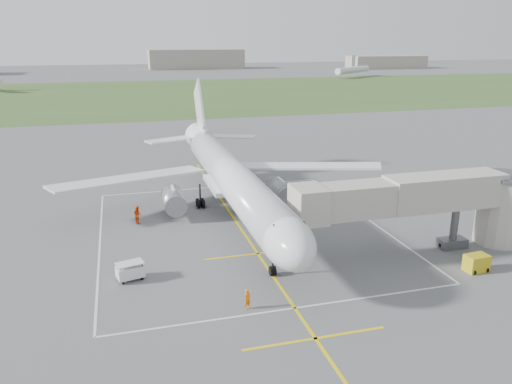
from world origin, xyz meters
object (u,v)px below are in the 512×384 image
object	(u,v)px
ramp_worker_nose	(247,299)
gpu_unit	(476,263)
ramp_worker_wing	(138,215)
baggage_cart	(130,271)
airliner	(231,177)
jet_bridge	(436,202)

from	to	relation	value
ramp_worker_nose	gpu_unit	bearing A→B (deg)	-25.56
ramp_worker_wing	baggage_cart	bearing A→B (deg)	144.10
ramp_worker_nose	airliner	bearing A→B (deg)	52.50
jet_bridge	ramp_worker_wing	size ratio (longest dim) A/B	12.14
gpu_unit	ramp_worker_nose	world-z (taller)	ramp_worker_nose
ramp_worker_nose	ramp_worker_wing	distance (m)	21.23
ramp_worker_nose	ramp_worker_wing	bearing A→B (deg)	80.80
airliner	ramp_worker_wing	distance (m)	10.74
gpu_unit	baggage_cart	world-z (taller)	baggage_cart
jet_bridge	gpu_unit	bearing A→B (deg)	-76.92
airliner	jet_bridge	world-z (taller)	airliner
ramp_worker_wing	ramp_worker_nose	bearing A→B (deg)	168.10
jet_bridge	ramp_worker_wing	bearing A→B (deg)	150.82
ramp_worker_wing	airliner	bearing A→B (deg)	-121.81
airliner	baggage_cart	world-z (taller)	airliner
jet_bridge	gpu_unit	distance (m)	6.38
jet_bridge	gpu_unit	xyz separation A→B (m)	(1.12, -4.81, -4.03)
airliner	baggage_cart	size ratio (longest dim) A/B	19.52
ramp_worker_wing	jet_bridge	bearing A→B (deg)	-149.81
airliner	baggage_cart	distance (m)	17.59
gpu_unit	baggage_cart	bearing A→B (deg)	163.35
jet_bridge	baggage_cart	distance (m)	27.43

